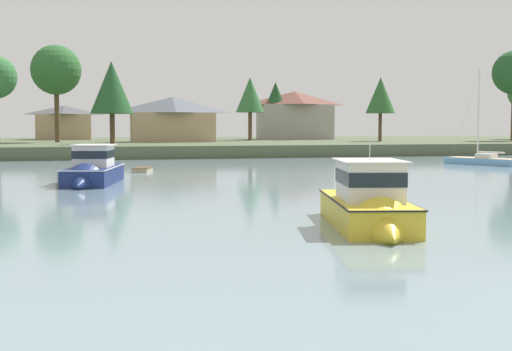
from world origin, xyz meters
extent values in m
cube|color=#4C563D|center=(0.00, 93.63, 0.73)|extent=(169.30, 59.71, 1.47)
cube|color=gold|center=(-1.02, 12.01, 0.23)|extent=(3.92, 7.49, 1.60)
cone|color=gold|center=(-1.74, 8.52, 0.23)|extent=(2.63, 2.42, 2.27)
cube|color=black|center=(-1.02, 12.01, 1.00)|extent=(4.05, 7.65, 0.05)
cube|color=silver|center=(-1.13, 11.44, 1.74)|extent=(2.58, 3.33, 1.43)
cube|color=#19232D|center=(-1.13, 11.44, 1.89)|extent=(2.63, 3.39, 0.51)
cube|color=beige|center=(-1.13, 11.44, 2.49)|extent=(2.97, 3.74, 0.06)
cylinder|color=silver|center=(-1.13, 11.44, 2.99)|extent=(0.03, 0.03, 0.94)
cube|color=tan|center=(-7.05, 44.07, 0.10)|extent=(1.88, 3.09, 0.46)
cube|color=brown|center=(-7.05, 44.07, 0.33)|extent=(2.00, 3.23, 0.05)
cube|color=tan|center=(-7.05, 44.07, 0.29)|extent=(1.03, 0.34, 0.03)
cube|color=#669ECC|center=(25.46, 45.80, 0.09)|extent=(5.05, 7.45, 1.07)
cube|color=#CCB78E|center=(25.46, 45.80, 0.65)|extent=(4.63, 6.95, 0.04)
cube|color=silver|center=(25.61, 45.47, 0.89)|extent=(1.93, 2.03, 0.43)
cylinder|color=silver|center=(25.21, 46.32, 4.93)|extent=(0.14, 0.14, 8.51)
cylinder|color=silver|center=(25.83, 45.01, 1.20)|extent=(1.34, 2.66, 0.12)
cylinder|color=silver|center=(25.83, 45.01, 1.25)|extent=(1.24, 2.41, 0.14)
cylinder|color=#999999|center=(24.59, 47.62, 4.90)|extent=(1.26, 2.63, 8.47)
cube|color=navy|center=(-10.98, 33.44, 0.25)|extent=(4.15, 7.92, 1.69)
cone|color=navy|center=(-11.72, 29.75, 0.25)|extent=(2.82, 2.55, 2.45)
cube|color=silver|center=(-10.98, 33.44, 1.06)|extent=(4.29, 8.09, 0.05)
cube|color=silver|center=(-10.96, 33.54, 1.79)|extent=(2.72, 3.32, 1.39)
cube|color=#19232D|center=(-10.96, 33.54, 1.93)|extent=(2.77, 3.38, 0.50)
cube|color=beige|center=(-10.96, 33.54, 2.51)|extent=(3.13, 3.73, 0.06)
cylinder|color=silver|center=(-10.96, 33.54, 3.23)|extent=(0.03, 0.03, 1.37)
cube|color=white|center=(14.63, 52.26, 0.10)|extent=(2.87, 2.27, 0.48)
cube|color=brown|center=(14.63, 52.26, 0.34)|extent=(3.01, 2.40, 0.05)
cube|color=tan|center=(14.63, 52.26, 0.30)|extent=(0.55, 0.93, 0.03)
cylinder|color=brown|center=(18.64, 96.22, 5.11)|extent=(0.59, 0.59, 7.28)
cone|color=#1E4723|center=(18.64, 96.22, 8.49)|extent=(4.13, 4.13, 5.05)
cylinder|color=brown|center=(-8.61, 73.78, 4.61)|extent=(0.62, 0.62, 6.29)
cone|color=#235128|center=(-8.61, 73.78, 8.51)|extent=(5.31, 5.31, 6.49)
cylinder|color=brown|center=(-15.76, 85.33, 5.68)|extent=(0.66, 0.66, 8.43)
sphere|color=#2D602D|center=(-15.76, 85.33, 11.44)|extent=(6.86, 6.86, 6.86)
cylinder|color=brown|center=(12.87, 90.14, 5.03)|extent=(0.60, 0.60, 7.12)
cone|color=#336B38|center=(12.87, 90.14, 8.57)|extent=(4.45, 4.45, 5.44)
cylinder|color=brown|center=(30.16, 79.99, 4.83)|extent=(0.50, 0.50, 6.72)
cone|color=#2D602D|center=(30.16, 79.99, 8.23)|extent=(4.31, 4.31, 5.27)
cube|color=#9E998E|center=(22.33, 97.35, 4.38)|extent=(11.76, 7.01, 5.83)
pyramid|color=brown|center=(22.33, 97.35, 8.41)|extent=(12.70, 7.57, 2.24)
cube|color=tan|center=(0.11, 84.53, 3.53)|extent=(11.61, 6.09, 4.13)
pyramid|color=#565B66|center=(0.11, 84.53, 6.73)|extent=(12.53, 6.58, 2.26)
cube|color=tan|center=(-15.60, 105.76, 3.56)|extent=(8.74, 8.59, 4.19)
pyramid|color=#47474C|center=(-15.60, 105.76, 6.40)|extent=(9.44, 9.28, 1.47)
camera|label=1|loc=(-11.01, -11.35, 3.77)|focal=46.87mm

